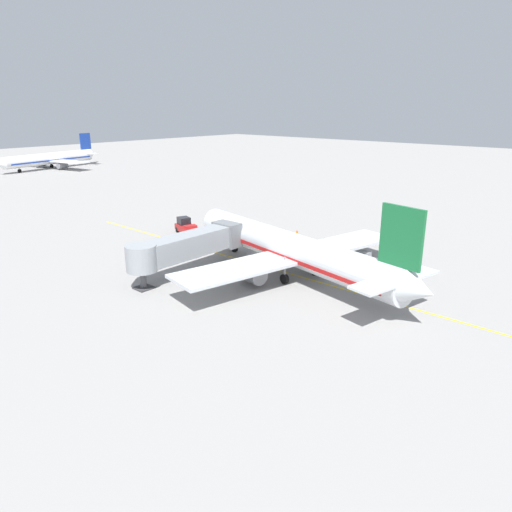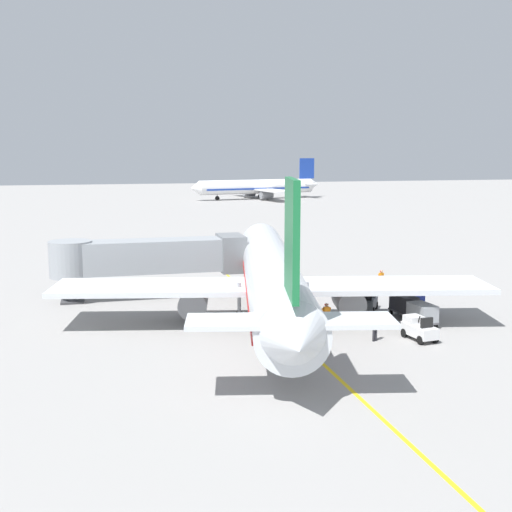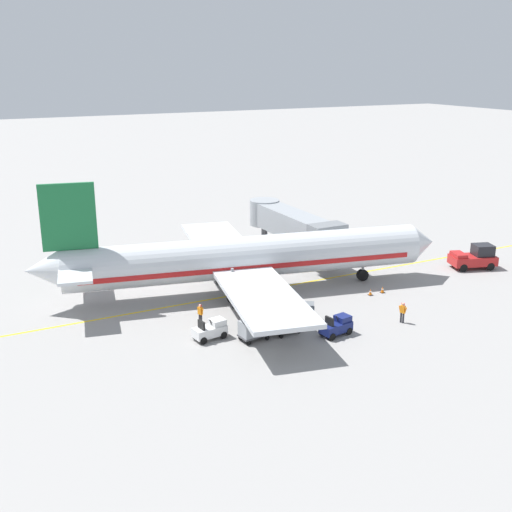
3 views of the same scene
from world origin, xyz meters
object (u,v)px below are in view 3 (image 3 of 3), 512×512
(baggage_tug_spare, at_px, (211,330))
(ground_crew_loader, at_px, (403,312))
(parked_airliner, at_px, (245,258))
(baggage_tug_trailing, at_px, (337,326))
(safety_cone_nose_left, at_px, (383,290))
(baggage_tug_lead, at_px, (300,311))
(jet_bridge, at_px, (292,224))
(baggage_cart_front, at_px, (286,322))
(ground_crew_wing_walker, at_px, (200,313))
(pushback_tractor, at_px, (474,257))
(safety_cone_nose_right, at_px, (370,292))
(baggage_cart_second_in_train, at_px, (254,328))
(ground_crew_marshaller, at_px, (234,298))

(baggage_tug_spare, distance_m, ground_crew_loader, 15.30)
(parked_airliner, distance_m, ground_crew_loader, 14.61)
(baggage_tug_spare, height_order, ground_crew_loader, ground_crew_loader)
(baggage_tug_trailing, height_order, safety_cone_nose_left, baggage_tug_trailing)
(baggage_tug_lead, xyz_separation_m, safety_cone_nose_left, (-1.92, 9.80, -0.42))
(ground_crew_loader, bearing_deg, jet_bridge, 176.12)
(baggage_cart_front, distance_m, ground_crew_wing_walker, 6.90)
(pushback_tractor, distance_m, baggage_tug_spare, 30.47)
(safety_cone_nose_left, xyz_separation_m, safety_cone_nose_right, (0.02, -1.36, 0.00))
(baggage_tug_trailing, relative_size, safety_cone_nose_right, 4.51)
(ground_crew_loader, relative_size, safety_cone_nose_left, 2.86)
(ground_crew_wing_walker, bearing_deg, parked_airliner, 128.05)
(baggage_tug_lead, bearing_deg, ground_crew_wing_walker, -110.31)
(baggage_tug_spare, distance_m, ground_crew_wing_walker, 2.90)
(jet_bridge, distance_m, baggage_cart_second_in_train, 21.96)
(parked_airliner, xyz_separation_m, baggage_tug_trailing, (11.60, 2.02, -2.47))
(baggage_tug_spare, xyz_separation_m, safety_cone_nose_right, (-2.00, 16.27, -0.42))
(pushback_tractor, xyz_separation_m, ground_crew_loader, (7.74, -15.54, -0.15))
(baggage_cart_second_in_train, bearing_deg, baggage_cart_front, 89.65)
(pushback_tractor, height_order, baggage_tug_lead, pushback_tractor)
(baggage_tug_spare, height_order, ground_crew_wing_walker, ground_crew_wing_walker)
(parked_airliner, distance_m, jet_bridge, 12.08)
(ground_crew_loader, bearing_deg, baggage_tug_trailing, -94.31)
(pushback_tractor, height_order, baggage_cart_front, pushback_tractor)
(jet_bridge, height_order, baggage_tug_trailing, jet_bridge)
(pushback_tractor, distance_m, ground_crew_wing_walker, 29.92)
(pushback_tractor, relative_size, baggage_tug_spare, 1.85)
(ground_crew_loader, bearing_deg, safety_cone_nose_right, 165.90)
(baggage_tug_trailing, xyz_separation_m, safety_cone_nose_right, (-5.72, 7.49, -0.42))
(baggage_tug_lead, height_order, baggage_cart_front, baggage_tug_lead)
(baggage_tug_lead, bearing_deg, safety_cone_nose_left, 101.09)
(pushback_tractor, distance_m, baggage_cart_front, 25.32)
(pushback_tractor, xyz_separation_m, safety_cone_nose_right, (1.58, -13.99, -0.81))
(baggage_tug_spare, height_order, safety_cone_nose_right, baggage_tug_spare)
(safety_cone_nose_right, bearing_deg, baggage_cart_front, -70.93)
(baggage_tug_spare, bearing_deg, pushback_tractor, 96.75)
(ground_crew_wing_walker, bearing_deg, pushback_tractor, 91.37)
(pushback_tractor, relative_size, baggage_tug_lead, 1.77)
(jet_bridge, xyz_separation_m, baggage_tug_lead, (15.49, -8.24, -2.74))
(ground_crew_marshaller, height_order, safety_cone_nose_left, ground_crew_marshaller)
(baggage_cart_front, height_order, safety_cone_nose_right, baggage_cart_front)
(ground_crew_marshaller, bearing_deg, pushback_tractor, 87.46)
(baggage_cart_front, height_order, ground_crew_wing_walker, ground_crew_wing_walker)
(jet_bridge, distance_m, baggage_cart_front, 20.43)
(jet_bridge, xyz_separation_m, baggage_tug_spare, (15.59, -16.06, -2.74))
(jet_bridge, xyz_separation_m, baggage_cart_second_in_train, (17.29, -13.30, -2.51))
(baggage_cart_front, bearing_deg, ground_crew_marshaller, -167.93)
(parked_airliner, xyz_separation_m, ground_crew_wing_walker, (5.02, -6.41, -2.23))
(jet_bridge, xyz_separation_m, baggage_tug_trailing, (19.31, -7.28, -2.74))
(baggage_cart_front, bearing_deg, baggage_tug_trailing, 58.70)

